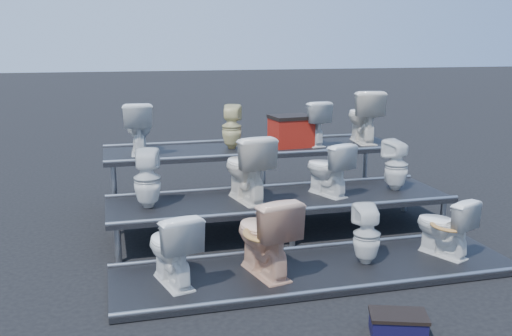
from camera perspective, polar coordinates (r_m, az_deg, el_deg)
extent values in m
plane|color=black|center=(7.19, 2.43, -6.54)|extent=(80.00, 80.00, 0.00)
cube|color=black|center=(6.03, 6.13, -10.16)|extent=(4.20, 1.20, 0.06)
cube|color=black|center=(7.11, 2.45, -4.79)|extent=(4.20, 1.20, 0.46)
cube|color=black|center=(8.27, -0.19, -0.86)|extent=(4.20, 1.20, 0.86)
imported|color=silver|center=(5.56, -8.41, -7.86)|extent=(0.57, 0.80, 0.73)
imported|color=#DBA787|center=(5.70, 0.87, -6.69)|extent=(0.63, 0.89, 0.82)
imported|color=silver|center=(6.11, 11.01, -6.54)|extent=(0.32, 0.32, 0.63)
imported|color=silver|center=(6.54, 18.27, -5.54)|extent=(0.59, 0.74, 0.66)
imported|color=silver|center=(6.68, -10.83, -1.06)|extent=(0.35, 0.36, 0.69)
imported|color=silver|center=(6.84, -0.94, 0.05)|extent=(0.59, 0.87, 0.82)
imported|color=silver|center=(7.17, 7.17, -0.05)|extent=(0.58, 0.75, 0.68)
imported|color=silver|center=(7.57, 13.85, 0.28)|extent=(0.38, 0.39, 0.66)
imported|color=silver|center=(7.88, -11.69, 3.98)|extent=(0.43, 0.70, 0.70)
imported|color=beige|center=(8.05, -2.45, 4.13)|extent=(0.36, 0.36, 0.62)
imported|color=silver|center=(8.38, 5.51, 4.53)|extent=(0.46, 0.69, 0.65)
imported|color=silver|center=(8.69, 10.69, 5.11)|extent=(0.54, 0.83, 0.79)
cube|color=maroon|center=(8.26, 3.52, 3.56)|extent=(0.60, 0.50, 0.40)
cube|color=black|center=(4.97, 14.01, -15.07)|extent=(0.51, 0.40, 0.16)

